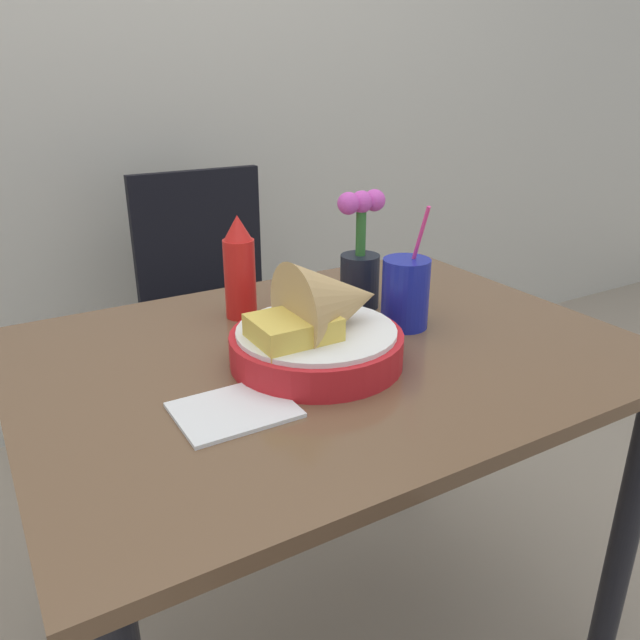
{
  "coord_description": "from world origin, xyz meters",
  "views": [
    {
      "loc": [
        -0.51,
        -0.84,
        1.17
      ],
      "look_at": [
        -0.02,
        -0.01,
        0.79
      ],
      "focal_mm": 35.0,
      "sensor_mm": 36.0,
      "label": 1
    }
  ],
  "objects_px": {
    "chair_far_window": "(213,298)",
    "ketchup_bottle": "(240,269)",
    "food_basket": "(323,327)",
    "drink_cup": "(405,295)",
    "flower_vase": "(360,260)"
  },
  "relations": [
    {
      "from": "chair_far_window",
      "to": "ketchup_bottle",
      "type": "bearing_deg",
      "value": -105.47
    },
    {
      "from": "chair_far_window",
      "to": "drink_cup",
      "type": "distance_m",
      "value": 0.89
    },
    {
      "from": "drink_cup",
      "to": "flower_vase",
      "type": "distance_m",
      "value": 0.14
    },
    {
      "from": "drink_cup",
      "to": "flower_vase",
      "type": "height_order",
      "value": "flower_vase"
    },
    {
      "from": "chair_far_window",
      "to": "flower_vase",
      "type": "xyz_separation_m",
      "value": [
        0.05,
        -0.72,
        0.29
      ]
    },
    {
      "from": "food_basket",
      "to": "ketchup_bottle",
      "type": "bearing_deg",
      "value": 97.32
    },
    {
      "from": "ketchup_bottle",
      "to": "drink_cup",
      "type": "xyz_separation_m",
      "value": [
        0.24,
        -0.2,
        -0.03
      ]
    },
    {
      "from": "food_basket",
      "to": "flower_vase",
      "type": "xyz_separation_m",
      "value": [
        0.2,
        0.18,
        0.04
      ]
    },
    {
      "from": "food_basket",
      "to": "flower_vase",
      "type": "relative_size",
      "value": 1.21
    },
    {
      "from": "drink_cup",
      "to": "flower_vase",
      "type": "xyz_separation_m",
      "value": [
        -0.01,
        0.13,
        0.04
      ]
    },
    {
      "from": "food_basket",
      "to": "drink_cup",
      "type": "height_order",
      "value": "drink_cup"
    },
    {
      "from": "ketchup_bottle",
      "to": "flower_vase",
      "type": "bearing_deg",
      "value": -17.21
    },
    {
      "from": "chair_far_window",
      "to": "drink_cup",
      "type": "xyz_separation_m",
      "value": [
        0.06,
        -0.85,
        0.26
      ]
    },
    {
      "from": "food_basket",
      "to": "ketchup_bottle",
      "type": "relative_size",
      "value": 1.42
    },
    {
      "from": "chair_far_window",
      "to": "food_basket",
      "type": "bearing_deg",
      "value": -99.21
    }
  ]
}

